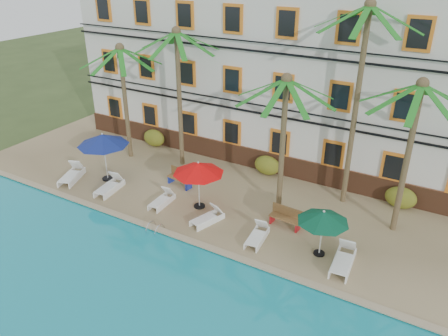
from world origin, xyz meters
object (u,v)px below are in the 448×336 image
Objects in this scene: palm_b at (178,79)px; palm_d at (359,83)px; umbrella_red at (198,168)px; lounger_a at (72,175)px; bench_left at (181,177)px; palm_e at (412,136)px; lounger_f at (343,260)px; palm_c at (284,124)px; lounger_d at (208,217)px; umbrella_blue at (103,140)px; bench_right at (286,217)px; umbrella_green at (323,217)px; lounger_c at (162,200)px; palm_a at (124,85)px; lounger_e at (257,235)px; lounger_b at (110,186)px; pool_ladder at (155,230)px.

palm_b is 9.57m from palm_d.
umbrella_red is 1.17× the size of lounger_a.
lounger_a is (-13.62, -5.22, -5.77)m from palm_d.
umbrella_red is at bearing 8.27° from lounger_a.
palm_e is at bearing 7.56° from bench_left.
lounger_a is 15.09m from lounger_f.
palm_c is at bearing -13.65° from palm_b.
lounger_a is 6.09m from bench_left.
umbrella_blue is at bearing 173.08° from lounger_d.
palm_b is 9.59m from bench_right.
lounger_d is at bearing -176.83° from umbrella_green.
palm_b is at bearing 112.60° from lounger_c.
palm_d is 6.41m from umbrella_green.
umbrella_blue is (0.95, -3.01, -2.12)m from palm_a.
palm_c is 3.15× the size of lounger_a.
palm_c is 2.69× the size of umbrella_red.
lounger_a is at bearing -99.98° from palm_a.
lounger_a reaches higher than lounger_e.
umbrella_green is at bearing -13.47° from bench_left.
palm_a is 0.98× the size of palm_e.
palm_d reaches higher than palm_a.
palm_e is 3.29× the size of lounger_a.
lounger_b is (-13.61, -3.80, -4.29)m from palm_e.
lounger_b is 1.10× the size of lounger_d.
umbrella_red is (5.98, 0.09, -0.23)m from umbrella_blue.
bench_left is at bearing -161.19° from palm_d.
bench_right is (6.07, 1.32, 0.22)m from lounger_c.
lounger_b is 8.65m from lounger_e.
pool_ladder is (6.31, -5.63, -4.48)m from palm_a.
bench_left reaches higher than lounger_c.
umbrella_blue is 1.64× the size of lounger_c.
palm_c is 4.31× the size of bench_left.
palm_a is 14.03m from umbrella_green.
palm_e reaches higher than bench_left.
umbrella_red is at bearing -145.49° from palm_d.
palm_c is at bearing 139.15° from umbrella_green.
lounger_d is at bearing -4.72° from lounger_c.
lounger_b is at bearing 179.52° from lounger_e.
palm_d is 15.69m from lounger_a.
palm_a reaches higher than bench_left.
umbrella_blue is 13.60m from lounger_f.
bench_right is at bearing -54.62° from palm_c.
palm_a is 9.57m from pool_ladder.
lounger_a is at bearing 167.13° from pool_ladder.
palm_a is 12.18m from bench_right.
lounger_d is (-5.28, -0.29, -1.56)m from umbrella_green.
lounger_d is (7.07, -0.86, -2.09)m from umbrella_blue.
pool_ladder is (-7.00, -2.06, -1.82)m from umbrella_green.
palm_c is 6.40m from lounger_f.
palm_c is 9.75m from lounger_b.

